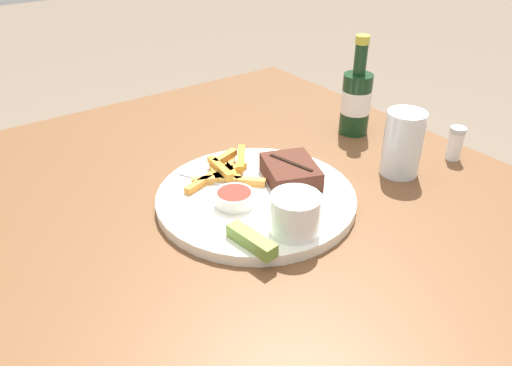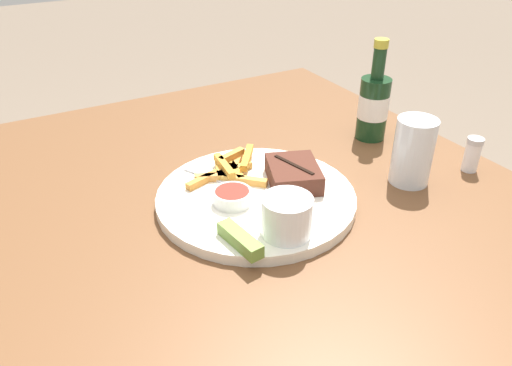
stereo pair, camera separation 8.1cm
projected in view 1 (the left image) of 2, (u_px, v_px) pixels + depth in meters
dining_table at (256, 248)px, 0.88m from camera, size 1.10×0.93×0.75m
dinner_plate at (256, 198)px, 0.82m from camera, size 0.33×0.33×0.02m
steak_portion at (290, 171)px, 0.85m from camera, size 0.13×0.11×0.04m
fries_pile at (226, 171)px, 0.86m from camera, size 0.13×0.16×0.02m
coleslaw_cup at (295, 212)px, 0.71m from camera, size 0.07×0.07×0.06m
dipping_sauce_cup at (234, 198)px, 0.78m from camera, size 0.06×0.06×0.02m
pickle_spear at (251, 240)px, 0.69m from camera, size 0.09×0.03×0.02m
fork_utensil at (210, 180)px, 0.85m from camera, size 0.12×0.07×0.00m
beer_bottle at (356, 100)px, 1.03m from camera, size 0.06×0.06×0.20m
drinking_glass at (403, 143)px, 0.88m from camera, size 0.07×0.07×0.12m
salt_shaker at (455, 143)px, 0.94m from camera, size 0.03×0.03×0.07m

